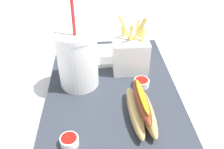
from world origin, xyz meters
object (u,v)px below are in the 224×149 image
at_px(fries_basket, 130,54).
at_px(ketchup_cup_1, 142,83).
at_px(soda_cup, 78,59).
at_px(napkin_stack, 96,56).
at_px(ketchup_cup_2, 69,141).
at_px(hot_dog_1, 141,108).

distance_m(fries_basket, ketchup_cup_1, 0.09).
distance_m(soda_cup, napkin_stack, 0.14).
xyz_separation_m(soda_cup, fries_basket, (-0.06, 0.13, -0.02)).
distance_m(ketchup_cup_2, napkin_stack, 0.31).
xyz_separation_m(hot_dog_1, ketchup_cup_1, (-0.11, 0.02, -0.01)).
bearing_deg(ketchup_cup_2, ketchup_cup_1, 135.98).
height_order(fries_basket, ketchup_cup_1, fries_basket).
bearing_deg(hot_dog_1, soda_cup, -133.85).
height_order(soda_cup, ketchup_cup_2, soda_cup).
relative_size(soda_cup, ketchup_cup_2, 6.98).
height_order(ketchup_cup_2, napkin_stack, ketchup_cup_2).
relative_size(hot_dog_1, ketchup_cup_2, 4.46).
xyz_separation_m(soda_cup, ketchup_cup_2, (0.19, -0.01, -0.06)).
relative_size(fries_basket, ketchup_cup_2, 4.30).
xyz_separation_m(ketchup_cup_1, napkin_stack, (-0.14, -0.11, -0.00)).
bearing_deg(ketchup_cup_2, napkin_stack, 170.15).
bearing_deg(hot_dog_1, ketchup_cup_1, 169.52).
distance_m(soda_cup, fries_basket, 0.15).
xyz_separation_m(hot_dog_1, ketchup_cup_2, (0.06, -0.14, -0.01)).
bearing_deg(napkin_stack, soda_cup, -19.50).
xyz_separation_m(fries_basket, hot_dog_1, (0.18, -0.00, -0.02)).
bearing_deg(ketchup_cup_2, fries_basket, 149.87).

